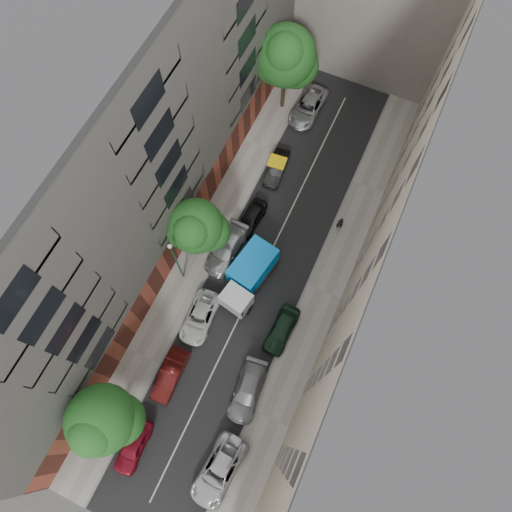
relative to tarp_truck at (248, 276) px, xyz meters
The scene contains 22 objects.
ground 2.49m from the tarp_truck, 72.03° to the left, with size 120.00×120.00×0.00m, color #4C4C49.
road_surface 2.48m from the tarp_truck, 72.03° to the left, with size 8.00×44.00×0.02m, color black.
sidewalk_left 5.44m from the tarp_truck, 159.31° to the left, with size 3.00×44.00×0.15m, color gray.
sidewalk_right 6.54m from the tarp_truck, 16.87° to the left, with size 3.00×44.00×0.15m, color gray.
building_left 13.53m from the tarp_truck, 169.91° to the left, with size 8.00×44.00×20.00m, color #4D4A48.
building_right 14.47m from the tarp_truck, ahead, with size 8.00×44.00×20.00m, color #C5B599.
tarp_truck is the anchor object (origin of this frame).
car_left_0 15.33m from the tarp_truck, 98.26° to the right, with size 1.61×3.99×1.36m, color maroon.
car_left_1 9.84m from the tarp_truck, 102.97° to the right, with size 1.50×4.31×1.42m, color #490F0E.
car_left_2 5.13m from the tarp_truck, 115.81° to the right, with size 2.17×4.70×1.31m, color silver.
car_left_3 3.39m from the tarp_truck, 149.91° to the left, with size 2.09×5.14×1.49m, color #AFB0B4.
car_left_4 5.76m from the tarp_truck, 112.74° to the left, with size 1.59×3.95×1.35m, color black.
car_left_5 11.11m from the tarp_truck, 101.46° to the left, with size 1.41×4.05×1.34m, color black.
car_left_6 18.60m from the tarp_truck, 96.80° to the left, with size 2.48×5.39×1.50m, color #B0B0B4.
car_right_0 14.59m from the tarp_truck, 73.24° to the right, with size 2.41×5.24×1.45m, color silver.
car_right_1 9.00m from the tarp_truck, 65.25° to the right, with size 2.00×4.92×1.43m, color slate.
car_right_2 5.09m from the tarp_truck, 33.21° to the right, with size 1.73×4.30×1.47m, color black.
tree_near 15.08m from the tarp_truck, 105.39° to the right, with size 4.98×4.67×7.26m.
tree_mid 5.87m from the tarp_truck, behind, with size 4.74×4.37×7.35m.
tree_far 19.09m from the tarp_truck, 104.60° to the left, with size 5.57×5.34×9.22m.
lamp_post 6.17m from the tarp_truck, 159.97° to the right, with size 0.36×0.36×6.76m.
pedestrian 9.39m from the tarp_truck, 57.05° to the left, with size 0.61×0.40×1.67m, color black.
Camera 1 is at (5.03, -12.59, 36.65)m, focal length 32.00 mm.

